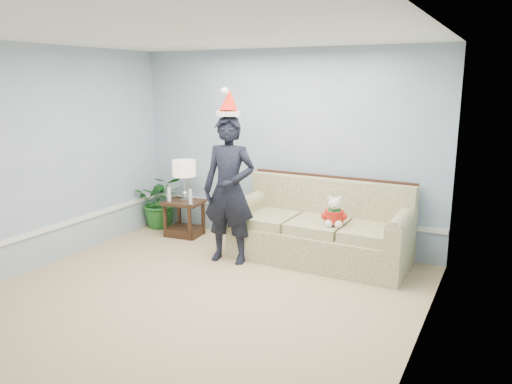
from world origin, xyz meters
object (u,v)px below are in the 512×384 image
object	(u,v)px
sofa	(321,232)
side_table	(184,222)
houseplant	(161,201)
teddy_bear	(334,215)
man	(229,190)
table_lamp	(184,170)

from	to	relation	value
sofa	side_table	xyz separation A→B (m)	(-2.17, 0.03, -0.16)
sofa	side_table	distance (m)	2.18
houseplant	teddy_bear	bearing A→B (deg)	-8.97
man	teddy_bear	distance (m)	1.33
side_table	man	xyz separation A→B (m)	(1.15, -0.62, 0.72)
side_table	table_lamp	distance (m)	0.79
side_table	teddy_bear	size ratio (longest dim) A/B	1.61
houseplant	man	size ratio (longest dim) A/B	0.45
sofa	side_table	bearing A→B (deg)	179.87
side_table	houseplant	size ratio (longest dim) A/B	0.72
sofa	table_lamp	bearing A→B (deg)	179.53
side_table	table_lamp	size ratio (longest dim) A/B	0.99
side_table	teddy_bear	distance (m)	2.47
side_table	man	distance (m)	1.49
side_table	sofa	bearing A→B (deg)	-0.82
table_lamp	sofa	bearing A→B (deg)	-1.16
table_lamp	side_table	bearing A→B (deg)	-140.04
table_lamp	houseplant	distance (m)	0.86
sofa	table_lamp	world-z (taller)	table_lamp
sofa	table_lamp	distance (m)	2.25
table_lamp	houseplant	world-z (taller)	table_lamp
teddy_bear	table_lamp	bearing A→B (deg)	156.89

